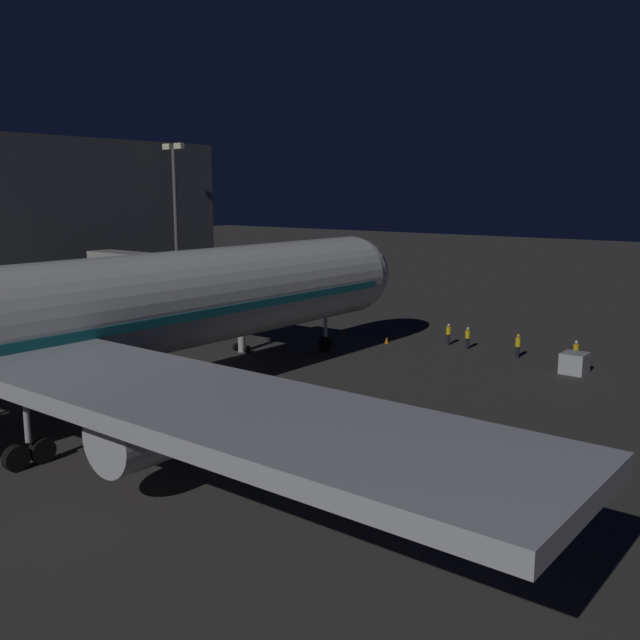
{
  "coord_description": "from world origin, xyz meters",
  "views": [
    {
      "loc": [
        -34.22,
        30.32,
        12.57
      ],
      "look_at": [
        -3.0,
        -9.13,
        3.5
      ],
      "focal_mm": 40.29,
      "sensor_mm": 36.0,
      "label": 1
    }
  ],
  "objects_px": {
    "baggage_container_near_belt": "(574,363)",
    "traffic_cone_nose_starboard": "(344,334)",
    "jet_bridge": "(186,273)",
    "ground_crew_near_nose_gear": "(518,345)",
    "ground_crew_by_belt_loader": "(576,351)",
    "traffic_cone_nose_port": "(387,340)",
    "apron_floodlight_mast": "(176,214)",
    "ground_crew_by_tug": "(468,337)",
    "ground_crew_under_port_wing": "(448,333)"
  },
  "relations": [
    {
      "from": "jet_bridge",
      "to": "ground_crew_by_belt_loader",
      "type": "relative_size",
      "value": 11.89
    },
    {
      "from": "traffic_cone_nose_port",
      "to": "ground_crew_by_belt_loader",
      "type": "bearing_deg",
      "value": -170.35
    },
    {
      "from": "ground_crew_by_tug",
      "to": "traffic_cone_nose_port",
      "type": "bearing_deg",
      "value": 19.79
    },
    {
      "from": "ground_crew_near_nose_gear",
      "to": "traffic_cone_nose_port",
      "type": "height_order",
      "value": "ground_crew_near_nose_gear"
    },
    {
      "from": "baggage_container_near_belt",
      "to": "traffic_cone_nose_port",
      "type": "distance_m",
      "value": 15.74
    },
    {
      "from": "traffic_cone_nose_port",
      "to": "ground_crew_near_nose_gear",
      "type": "bearing_deg",
      "value": -170.49
    },
    {
      "from": "ground_crew_near_nose_gear",
      "to": "traffic_cone_nose_starboard",
      "type": "distance_m",
      "value": 15.23
    },
    {
      "from": "ground_crew_near_nose_gear",
      "to": "traffic_cone_nose_starboard",
      "type": "bearing_deg",
      "value": 6.77
    },
    {
      "from": "ground_crew_by_belt_loader",
      "to": "ground_crew_by_tug",
      "type": "distance_m",
      "value": 8.61
    },
    {
      "from": "jet_bridge",
      "to": "ground_crew_under_port_wing",
      "type": "height_order",
      "value": "jet_bridge"
    },
    {
      "from": "apron_floodlight_mast",
      "to": "baggage_container_near_belt",
      "type": "height_order",
      "value": "apron_floodlight_mast"
    },
    {
      "from": "traffic_cone_nose_starboard",
      "to": "ground_crew_by_tug",
      "type": "bearing_deg",
      "value": -168.07
    },
    {
      "from": "ground_crew_near_nose_gear",
      "to": "traffic_cone_nose_port",
      "type": "distance_m",
      "value": 10.89
    },
    {
      "from": "baggage_container_near_belt",
      "to": "ground_crew_by_belt_loader",
      "type": "distance_m",
      "value": 2.93
    },
    {
      "from": "baggage_container_near_belt",
      "to": "ground_crew_by_belt_loader",
      "type": "relative_size",
      "value": 0.95
    },
    {
      "from": "ground_crew_near_nose_gear",
      "to": "ground_crew_by_tug",
      "type": "distance_m",
      "value": 4.47
    },
    {
      "from": "ground_crew_under_port_wing",
      "to": "apron_floodlight_mast",
      "type": "bearing_deg",
      "value": 2.41
    },
    {
      "from": "apron_floodlight_mast",
      "to": "traffic_cone_nose_port",
      "type": "height_order",
      "value": "apron_floodlight_mast"
    },
    {
      "from": "baggage_container_near_belt",
      "to": "ground_crew_under_port_wing",
      "type": "relative_size",
      "value": 0.94
    },
    {
      "from": "jet_bridge",
      "to": "apron_floodlight_mast",
      "type": "relative_size",
      "value": 1.21
    },
    {
      "from": "ground_crew_by_belt_loader",
      "to": "traffic_cone_nose_port",
      "type": "bearing_deg",
      "value": 9.65
    },
    {
      "from": "ground_crew_under_port_wing",
      "to": "ground_crew_by_tug",
      "type": "xyz_separation_m",
      "value": [
        -1.93,
        0.38,
        -0.0
      ]
    },
    {
      "from": "jet_bridge",
      "to": "ground_crew_by_belt_loader",
      "type": "xyz_separation_m",
      "value": [
        -28.48,
        -12.31,
        -4.87
      ]
    },
    {
      "from": "baggage_container_near_belt",
      "to": "traffic_cone_nose_starboard",
      "type": "height_order",
      "value": "baggage_container_near_belt"
    },
    {
      "from": "apron_floodlight_mast",
      "to": "ground_crew_under_port_wing",
      "type": "height_order",
      "value": "apron_floodlight_mast"
    },
    {
      "from": "jet_bridge",
      "to": "ground_crew_near_nose_gear",
      "type": "relative_size",
      "value": 11.36
    },
    {
      "from": "ground_crew_near_nose_gear",
      "to": "ground_crew_under_port_wing",
      "type": "xyz_separation_m",
      "value": [
        6.38,
        -0.84,
        -0.04
      ]
    },
    {
      "from": "ground_crew_under_port_wing",
      "to": "traffic_cone_nose_port",
      "type": "bearing_deg",
      "value": 31.35
    },
    {
      "from": "ground_crew_near_nose_gear",
      "to": "traffic_cone_nose_starboard",
      "type": "relative_size",
      "value": 3.39
    },
    {
      "from": "ground_crew_under_port_wing",
      "to": "traffic_cone_nose_starboard",
      "type": "distance_m",
      "value": 9.15
    },
    {
      "from": "apron_floodlight_mast",
      "to": "ground_crew_by_tug",
      "type": "relative_size",
      "value": 9.71
    },
    {
      "from": "jet_bridge",
      "to": "ground_crew_by_belt_loader",
      "type": "bearing_deg",
      "value": -156.64
    },
    {
      "from": "jet_bridge",
      "to": "traffic_cone_nose_starboard",
      "type": "relative_size",
      "value": 38.49
    },
    {
      "from": "ground_crew_under_port_wing",
      "to": "ground_crew_by_belt_loader",
      "type": "bearing_deg",
      "value": 179.4
    },
    {
      "from": "baggage_container_near_belt",
      "to": "traffic_cone_nose_starboard",
      "type": "xyz_separation_m",
      "value": [
        20.14,
        -0.26,
        -0.46
      ]
    },
    {
      "from": "jet_bridge",
      "to": "ground_crew_under_port_wing",
      "type": "xyz_separation_m",
      "value": [
        -17.95,
        -12.42,
        -4.85
      ]
    },
    {
      "from": "ground_crew_by_belt_loader",
      "to": "traffic_cone_nose_port",
      "type": "distance_m",
      "value": 15.1
    },
    {
      "from": "apron_floodlight_mast",
      "to": "ground_crew_by_belt_loader",
      "type": "bearing_deg",
      "value": -178.33
    },
    {
      "from": "apron_floodlight_mast",
      "to": "ground_crew_under_port_wing",
      "type": "bearing_deg",
      "value": -177.59
    },
    {
      "from": "ground_crew_near_nose_gear",
      "to": "ground_crew_under_port_wing",
      "type": "distance_m",
      "value": 6.44
    },
    {
      "from": "jet_bridge",
      "to": "baggage_container_near_belt",
      "type": "xyz_separation_m",
      "value": [
        -29.35,
        -9.52,
        -5.11
      ]
    },
    {
      "from": "ground_crew_under_port_wing",
      "to": "ground_crew_by_tug",
      "type": "height_order",
      "value": "ground_crew_under_port_wing"
    },
    {
      "from": "jet_bridge",
      "to": "ground_crew_near_nose_gear",
      "type": "xyz_separation_m",
      "value": [
        -24.33,
        -11.57,
        -4.81
      ]
    },
    {
      "from": "baggage_container_near_belt",
      "to": "ground_crew_by_tug",
      "type": "bearing_deg",
      "value": -14.84
    },
    {
      "from": "ground_crew_near_nose_gear",
      "to": "baggage_container_near_belt",
      "type": "bearing_deg",
      "value": 157.82
    },
    {
      "from": "jet_bridge",
      "to": "ground_crew_by_tug",
      "type": "relative_size",
      "value": 11.78
    },
    {
      "from": "ground_crew_by_belt_loader",
      "to": "ground_crew_under_port_wing",
      "type": "relative_size",
      "value": 0.99
    },
    {
      "from": "ground_crew_near_nose_gear",
      "to": "ground_crew_under_port_wing",
      "type": "bearing_deg",
      "value": -7.54
    },
    {
      "from": "apron_floodlight_mast",
      "to": "ground_crew_near_nose_gear",
      "type": "xyz_separation_m",
      "value": [
        -38.41,
        -0.5,
        -9.13
      ]
    },
    {
      "from": "traffic_cone_nose_port",
      "to": "ground_crew_under_port_wing",
      "type": "bearing_deg",
      "value": -148.65
    }
  ]
}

